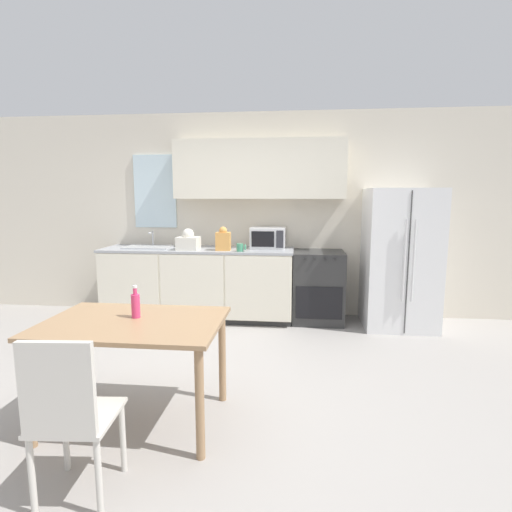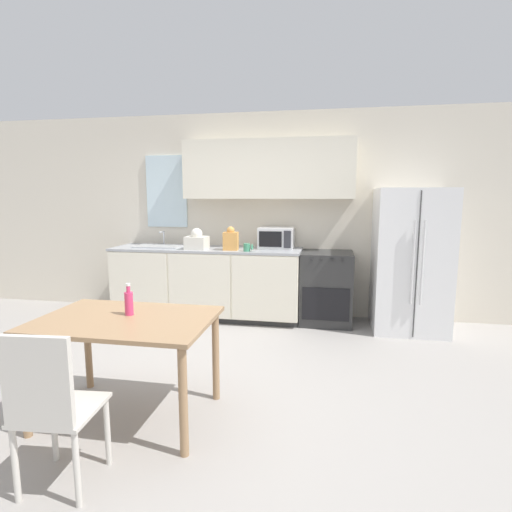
{
  "view_description": "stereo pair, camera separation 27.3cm",
  "coord_description": "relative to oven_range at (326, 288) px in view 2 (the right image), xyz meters",
  "views": [
    {
      "loc": [
        0.76,
        -3.14,
        1.61
      ],
      "look_at": [
        0.36,
        0.56,
        1.05
      ],
      "focal_mm": 28.0,
      "sensor_mm": 36.0,
      "label": 1
    },
    {
      "loc": [
        1.03,
        -3.1,
        1.61
      ],
      "look_at": [
        0.36,
        0.56,
        1.05
      ],
      "focal_mm": 28.0,
      "sensor_mm": 36.0,
      "label": 2
    }
  ],
  "objects": [
    {
      "name": "drink_bottle",
      "position": [
        -1.41,
        -2.43,
        0.39
      ],
      "size": [
        0.06,
        0.06,
        0.23
      ],
      "color": "#DB386B",
      "rests_on": "dining_table"
    },
    {
      "name": "dining_chair_near",
      "position": [
        -1.42,
        -3.3,
        0.08
      ],
      "size": [
        0.43,
        0.43,
        0.93
      ],
      "rotation": [
        0.0,
        0.0,
        0.08
      ],
      "color": "beige",
      "rests_on": "ground_plane"
    },
    {
      "name": "grocery_bag_0",
      "position": [
        -1.2,
        -0.17,
        0.61
      ],
      "size": [
        0.19,
        0.16,
        0.3
      ],
      "rotation": [
        0.0,
        0.0,
        0.07
      ],
      "color": "#DB994C",
      "rests_on": "kitchen_counter"
    },
    {
      "name": "wall_back",
      "position": [
        -0.98,
        0.29,
        1.03
      ],
      "size": [
        12.0,
        0.38,
        2.7
      ],
      "color": "beige",
      "rests_on": "ground_plane"
    },
    {
      "name": "oven_range",
      "position": [
        0.0,
        0.0,
        0.0
      ],
      "size": [
        0.64,
        0.62,
        0.91
      ],
      "color": "#2D2D2D",
      "rests_on": "ground_plane"
    },
    {
      "name": "ground_plane",
      "position": [
        -1.02,
        -1.94,
        -0.45
      ],
      "size": [
        12.0,
        12.0,
        0.0
      ],
      "primitive_type": "plane",
      "color": "gray"
    },
    {
      "name": "microwave",
      "position": [
        -0.66,
        0.1,
        0.62
      ],
      "size": [
        0.45,
        0.35,
        0.27
      ],
      "color": "silver",
      "rests_on": "kitchen_counter"
    },
    {
      "name": "grocery_bag_1",
      "position": [
        -1.65,
        -0.18,
        0.59
      ],
      "size": [
        0.28,
        0.24,
        0.27
      ],
      "rotation": [
        0.0,
        0.0,
        -0.04
      ],
      "color": "silver",
      "rests_on": "kitchen_counter"
    },
    {
      "name": "kitchen_counter",
      "position": [
        -1.57,
        -0.03,
        0.02
      ],
      "size": [
        2.49,
        0.68,
        0.93
      ],
      "color": "#333333",
      "rests_on": "ground_plane"
    },
    {
      "name": "refrigerator",
      "position": [
        0.98,
        -0.08,
        0.4
      ],
      "size": [
        0.84,
        0.8,
        1.7
      ],
      "color": "white",
      "rests_on": "ground_plane"
    },
    {
      "name": "coffee_mug",
      "position": [
        -0.97,
        -0.26,
        0.53
      ],
      "size": [
        0.12,
        0.09,
        0.1
      ],
      "color": "#3F8C66",
      "rests_on": "kitchen_counter"
    },
    {
      "name": "kitchen_sink",
      "position": [
        -2.23,
        -0.02,
        0.49
      ],
      "size": [
        0.61,
        0.4,
        0.2
      ],
      "color": "#B7BABC",
      "rests_on": "kitchen_counter"
    },
    {
      "name": "dining_table",
      "position": [
        -1.4,
        -2.5,
        0.2
      ],
      "size": [
        1.23,
        0.84,
        0.75
      ],
      "color": "#997551",
      "rests_on": "ground_plane"
    }
  ]
}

